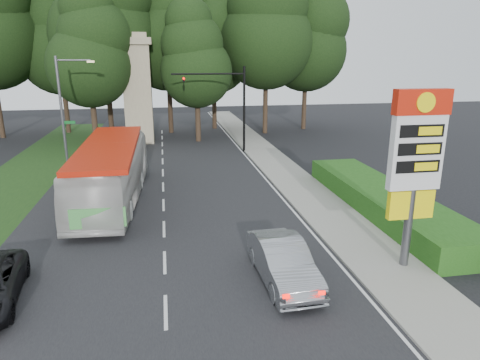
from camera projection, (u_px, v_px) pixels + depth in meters
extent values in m
plane|color=black|center=(166.00, 321.00, 13.28)|extent=(120.00, 120.00, 0.00)
cube|color=black|center=(163.00, 199.00, 24.63)|extent=(14.00, 80.00, 0.02)
cube|color=gray|center=(305.00, 191.00, 26.06)|extent=(3.00, 80.00, 0.12)
cube|color=#193814|center=(19.00, 179.00, 28.70)|extent=(5.00, 50.00, 0.02)
cube|color=#1E4D14|center=(383.00, 200.00, 22.63)|extent=(3.00, 14.00, 1.20)
cylinder|color=#59595E|center=(408.00, 229.00, 16.29)|extent=(0.32, 0.32, 3.20)
cube|color=yellow|center=(410.00, 204.00, 16.01)|extent=(1.80, 0.25, 1.10)
cube|color=silver|center=(417.00, 152.00, 15.46)|extent=(2.00, 0.35, 2.80)
cube|color=#B91C09|center=(422.00, 102.00, 14.96)|extent=(2.10, 0.40, 0.90)
cylinder|color=yellow|center=(426.00, 102.00, 14.76)|extent=(0.70, 0.05, 0.70)
cube|color=black|center=(422.00, 131.00, 15.06)|extent=(1.70, 0.04, 0.45)
cube|color=black|center=(420.00, 149.00, 15.24)|extent=(1.70, 0.04, 0.45)
cube|color=black|center=(418.00, 167.00, 15.42)|extent=(1.70, 0.04, 0.45)
cylinder|color=black|center=(244.00, 110.00, 36.18)|extent=(0.20, 0.20, 7.20)
cylinder|color=black|center=(208.00, 74.00, 34.84)|extent=(6.00, 0.14, 0.14)
imported|color=black|center=(184.00, 77.00, 34.57)|extent=(0.18, 0.22, 1.10)
sphere|color=#FF0C05|center=(184.00, 79.00, 34.46)|extent=(0.18, 0.18, 0.18)
cylinder|color=#59595E|center=(62.00, 112.00, 31.77)|extent=(0.20, 0.20, 8.00)
cylinder|color=#59595E|center=(73.00, 60.00, 30.95)|extent=(2.40, 0.12, 0.12)
cube|color=#FFE599|center=(91.00, 62.00, 31.18)|extent=(0.50, 0.22, 0.14)
cube|color=#0C591E|center=(69.00, 122.00, 32.07)|extent=(0.85, 0.04, 0.22)
cube|color=#0C591E|center=(65.00, 126.00, 32.50)|extent=(0.04, 0.85, 0.22)
cube|color=gray|center=(138.00, 95.00, 40.08)|extent=(2.50, 2.50, 9.00)
cube|color=gray|center=(135.00, 41.00, 38.75)|extent=(3.00, 3.00, 0.60)
cube|color=gray|center=(134.00, 35.00, 38.61)|extent=(2.20, 2.20, 0.50)
cylinder|color=#2D2116|center=(66.00, 108.00, 45.84)|extent=(0.50, 0.50, 5.40)
sphere|color=black|center=(60.00, 54.00, 44.31)|extent=(8.40, 8.40, 8.40)
sphere|color=black|center=(57.00, 23.00, 43.48)|extent=(7.20, 7.20, 7.20)
cylinder|color=#2D2116|center=(110.00, 106.00, 42.76)|extent=(0.50, 0.50, 6.48)
sphere|color=black|center=(104.00, 36.00, 40.92)|extent=(10.08, 10.08, 10.08)
cylinder|color=#2D2116|center=(170.00, 105.00, 45.74)|extent=(0.50, 0.50, 5.94)
sphere|color=black|center=(167.00, 45.00, 44.05)|extent=(9.24, 9.24, 9.24)
sphere|color=black|center=(166.00, 11.00, 43.14)|extent=(7.92, 7.92, 7.92)
cylinder|color=#2D2116|center=(214.00, 106.00, 48.58)|extent=(0.50, 0.50, 5.22)
sphere|color=black|center=(213.00, 57.00, 47.10)|extent=(8.12, 8.12, 8.12)
sphere|color=black|center=(213.00, 29.00, 46.29)|extent=(6.96, 6.96, 6.96)
sphere|color=black|center=(213.00, 4.00, 45.61)|extent=(5.22, 5.22, 5.22)
cylinder|color=#2D2116|center=(265.00, 104.00, 45.52)|extent=(0.50, 0.50, 6.12)
sphere|color=black|center=(266.00, 43.00, 43.78)|extent=(9.52, 9.52, 9.52)
sphere|color=black|center=(267.00, 7.00, 42.84)|extent=(8.16, 8.16, 8.16)
cylinder|color=#2D2116|center=(304.00, 104.00, 48.33)|extent=(0.50, 0.50, 5.58)
sphere|color=black|center=(306.00, 51.00, 46.75)|extent=(8.68, 8.68, 8.68)
sphere|color=black|center=(308.00, 21.00, 45.89)|extent=(7.44, 7.44, 7.44)
cylinder|color=#2D2116|center=(94.00, 120.00, 39.05)|extent=(0.50, 0.50, 4.68)
sphere|color=black|center=(89.00, 66.00, 37.72)|extent=(7.28, 7.28, 7.28)
sphere|color=black|center=(86.00, 35.00, 37.00)|extent=(6.24, 6.24, 6.24)
sphere|color=black|center=(84.00, 8.00, 36.39)|extent=(4.68, 4.68, 4.68)
cylinder|color=#2D2116|center=(198.00, 119.00, 41.18)|extent=(0.50, 0.50, 4.32)
sphere|color=black|center=(197.00, 72.00, 39.96)|extent=(6.72, 6.72, 6.72)
sphere|color=black|center=(196.00, 45.00, 39.29)|extent=(5.76, 5.76, 5.76)
sphere|color=black|center=(195.00, 21.00, 38.73)|extent=(4.32, 4.32, 4.32)
imported|color=silver|center=(112.00, 173.00, 23.92)|extent=(3.46, 12.13, 3.34)
imported|color=#97999E|center=(283.00, 262.00, 15.47)|extent=(1.83, 4.76, 1.55)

